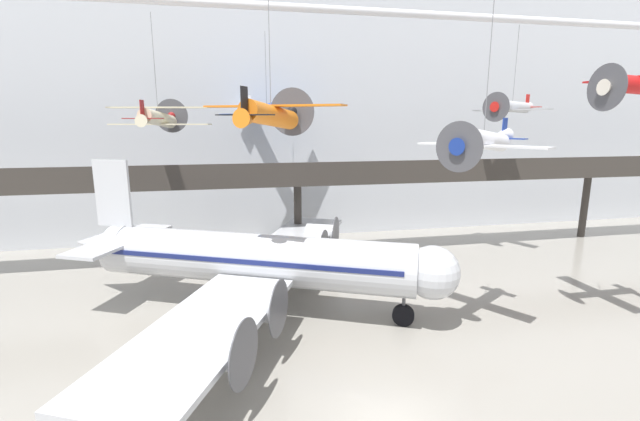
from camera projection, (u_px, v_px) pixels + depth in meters
hangar_back_wall at (285, 113)px, 44.16m from camera, size 140.00×3.00×25.58m
mezzanine_walkway at (299, 180)px, 36.84m from camera, size 110.00×3.20×8.61m
ceiling_truss_beam at (304, 8)px, 31.33m from camera, size 120.00×0.60×0.60m
airliner_silver_main at (252, 260)px, 26.86m from camera, size 23.98×28.21×9.48m
suspended_plane_white_twin at (483, 140)px, 22.42m from camera, size 5.89×6.47×10.15m
suspended_plane_cream_biplane at (159, 118)px, 32.34m from camera, size 7.70×6.38×8.66m
suspended_plane_orange_highwing at (271, 115)px, 24.58m from camera, size 8.07×7.27×8.69m
suspended_plane_silver_racer at (512, 107)px, 36.45m from camera, size 5.77×6.57×7.84m
suspended_plane_blue_trainer at (267, 111)px, 39.02m from camera, size 8.80×7.71×8.74m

